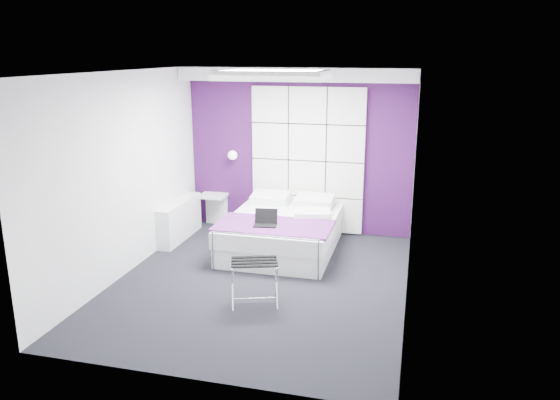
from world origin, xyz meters
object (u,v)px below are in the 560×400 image
at_px(wall_lamp, 233,155).
at_px(bed, 282,232).
at_px(nightstand, 213,196).
at_px(laptop, 266,221).
at_px(luggage_rack, 254,282).
at_px(radiator, 180,220).

height_order(wall_lamp, bed, wall_lamp).
bearing_deg(nightstand, laptop, -46.21).
bearing_deg(nightstand, luggage_rack, -60.11).
height_order(wall_lamp, nightstand, wall_lamp).
xyz_separation_m(wall_lamp, radiator, (-0.64, -0.76, -0.92)).
relative_size(bed, luggage_rack, 3.63).
bearing_deg(radiator, bed, -3.97).
height_order(bed, nightstand, bed).
bearing_deg(radiator, laptop, -21.56).
xyz_separation_m(nightstand, laptop, (1.29, -1.34, 0.07)).
xyz_separation_m(wall_lamp, nightstand, (-0.35, -0.04, -0.70)).
distance_m(radiator, laptop, 1.72).
height_order(radiator, nightstand, radiator).
distance_m(luggage_rack, laptop, 1.33).
height_order(wall_lamp, radiator, wall_lamp).
distance_m(wall_lamp, radiator, 1.35).
height_order(radiator, bed, bed).
bearing_deg(luggage_rack, nightstand, 101.41).
xyz_separation_m(bed, laptop, (-0.10, -0.51, 0.31)).
distance_m(wall_lamp, luggage_rack, 3.04).
height_order(bed, luggage_rack, bed).
relative_size(radiator, nightstand, 2.80).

